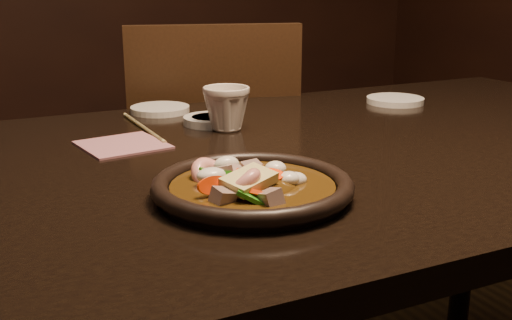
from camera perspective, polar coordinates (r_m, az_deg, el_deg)
name	(u,v)px	position (r m, az deg, el deg)	size (l,w,h in m)	color
table	(325,187)	(1.13, 6.19, -2.43)	(1.60, 0.90, 0.75)	black
chair	(211,181)	(1.72, -4.03, -1.85)	(0.54, 0.54, 0.92)	black
plate	(253,188)	(0.84, -0.31, -2.48)	(0.27, 0.27, 0.03)	black
stirfry	(249,184)	(0.84, -0.66, -2.14)	(0.16, 0.17, 0.06)	#37230A
soy_dish	(211,120)	(1.26, -4.00, 3.55)	(0.11, 0.11, 0.02)	silver
saucer_left	(160,109)	(1.38, -8.53, 4.48)	(0.12, 0.12, 0.01)	silver
saucer_right	(395,100)	(1.50, 12.27, 5.22)	(0.13, 0.13, 0.01)	silver
tea_cup	(226,107)	(1.20, -2.65, 4.74)	(0.09, 0.08, 0.09)	beige
chopsticks	(143,127)	(1.23, -10.00, 2.88)	(0.01, 0.26, 0.01)	tan
napkin	(122,145)	(1.12, -11.78, 1.33)	(0.13, 0.13, 0.00)	#985D67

